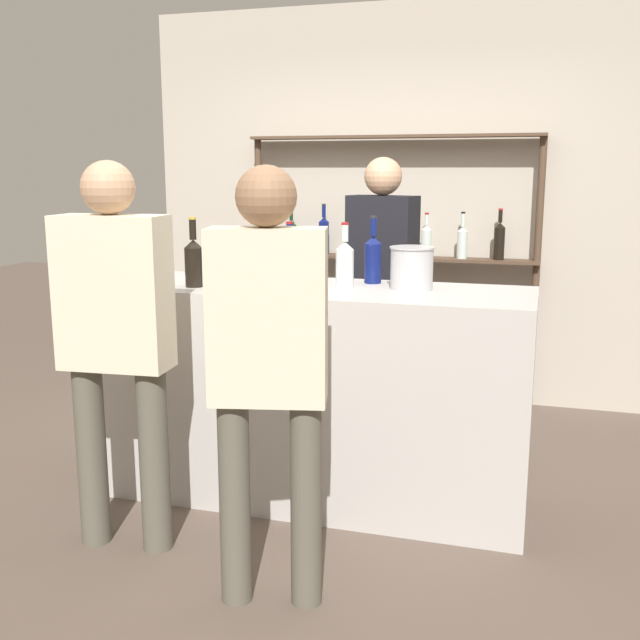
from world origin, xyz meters
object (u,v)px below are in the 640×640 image
Objects in this scene: server_behind_counter at (382,274)px; counter_bottle_2 at (345,263)px; counter_bottle_1 at (290,260)px; counter_bottle_3 at (373,258)px; customer_center at (268,355)px; ice_bucket at (412,268)px; counter_bottle_0 at (194,261)px; customer_left at (116,329)px.

counter_bottle_2 is at bearing 14.92° from server_behind_counter.
counter_bottle_1 is 0.99× the size of counter_bottle_2.
customer_center is (-0.12, -1.21, -0.23)m from counter_bottle_3.
ice_bucket is 0.13× the size of server_behind_counter.
counter_bottle_1 is 1.12m from customer_center.
counter_bottle_0 is at bearing -167.64° from ice_bucket.
customer_left is at bearing -97.66° from counter_bottle_0.
counter_bottle_2 is at bearing -174.92° from ice_bucket.
counter_bottle_2 is at bearing -120.62° from counter_bottle_3.
counter_bottle_0 is at bearing 26.93° from customer_center.
customer_center is at bearing -90.83° from counter_bottle_2.
customer_center reaches higher than ice_bucket.
customer_left is (-0.50, -0.82, -0.22)m from counter_bottle_1.
counter_bottle_3 is 1.23m from customer_center.
customer_center is at bearing -107.81° from ice_bucket.
counter_bottle_1 is 0.62m from ice_bucket.
ice_bucket is (0.62, 0.00, -0.02)m from counter_bottle_1.
counter_bottle_3 reaches higher than counter_bottle_2.
server_behind_counter reaches higher than counter_bottle_2.
counter_bottle_0 is at bearing -164.44° from counter_bottle_2.
ice_bucket is at bearing 5.08° from counter_bottle_2.
ice_bucket is at bearing -58.36° from customer_left.
counter_bottle_3 is at bearing -47.52° from customer_left.
customer_left is at bearing -10.17° from server_behind_counter.
customer_center is 0.99× the size of customer_left.
counter_bottle_0 is 1.07m from ice_bucket.
counter_bottle_3 reaches higher than counter_bottle_1.
counter_bottle_2 reaches higher than ice_bucket.
server_behind_counter is at bearing 58.39° from counter_bottle_0.
customer_left reaches higher than counter_bottle_2.
customer_left is at bearing -134.94° from counter_bottle_2.
counter_bottle_2 is 0.18× the size of server_behind_counter.
counter_bottle_2 is at bearing -5.14° from counter_bottle_1.
counter_bottle_3 is (0.10, 0.17, 0.01)m from counter_bottle_2.
counter_bottle_1 is 0.19× the size of customer_left.
counter_bottle_2 is 0.33m from ice_bucket.
counter_bottle_3 is at bearing -18.65° from customer_center.
counter_bottle_0 is at bearing -17.56° from server_behind_counter.
counter_bottle_0 reaches higher than counter_bottle_1.
customer_center is at bearing -49.99° from counter_bottle_0.
counter_bottle_1 is at bearing 28.21° from counter_bottle_0.
server_behind_counter is at bearing 98.65° from counter_bottle_3.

